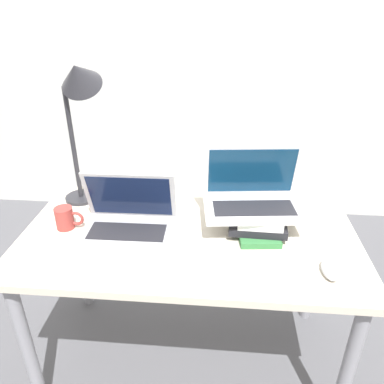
{
  "coord_description": "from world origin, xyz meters",
  "views": [
    {
      "loc": [
        0.12,
        -0.86,
        1.53
      ],
      "look_at": [
        0.01,
        0.36,
        0.88
      ],
      "focal_mm": 35.0,
      "sensor_mm": 36.0,
      "label": 1
    }
  ],
  "objects_px": {
    "laptop_left": "(129,220)",
    "book_stack": "(258,220)",
    "laptop_on_books": "(253,195)",
    "desk_lamp": "(78,94)",
    "mouse": "(330,270)",
    "wireless_keyboard": "(253,268)",
    "mug": "(66,218)"
  },
  "relations": [
    {
      "from": "laptop_left",
      "to": "book_stack",
      "type": "bearing_deg",
      "value": 5.67
    },
    {
      "from": "laptop_left",
      "to": "laptop_on_books",
      "type": "xyz_separation_m",
      "value": [
        0.48,
        0.08,
        0.09
      ]
    },
    {
      "from": "book_stack",
      "to": "desk_lamp",
      "type": "bearing_deg",
      "value": 168.33
    },
    {
      "from": "laptop_left",
      "to": "desk_lamp",
      "type": "relative_size",
      "value": 0.56
    },
    {
      "from": "laptop_left",
      "to": "mouse",
      "type": "xyz_separation_m",
      "value": [
        0.73,
        -0.2,
        -0.03
      ]
    },
    {
      "from": "mouse",
      "to": "book_stack",
      "type": "bearing_deg",
      "value": 131.71
    },
    {
      "from": "laptop_left",
      "to": "mouse",
      "type": "distance_m",
      "value": 0.76
    },
    {
      "from": "laptop_on_books",
      "to": "wireless_keyboard",
      "type": "xyz_separation_m",
      "value": [
        -0.01,
        -0.28,
        -0.13
      ]
    },
    {
      "from": "wireless_keyboard",
      "to": "mouse",
      "type": "height_order",
      "value": "mouse"
    },
    {
      "from": "mouse",
      "to": "mug",
      "type": "distance_m",
      "value": 1.0
    },
    {
      "from": "book_stack",
      "to": "laptop_on_books",
      "type": "bearing_deg",
      "value": 129.18
    },
    {
      "from": "mouse",
      "to": "mug",
      "type": "bearing_deg",
      "value": 168.75
    },
    {
      "from": "book_stack",
      "to": "mug",
      "type": "height_order",
      "value": "mug"
    },
    {
      "from": "laptop_left",
      "to": "wireless_keyboard",
      "type": "xyz_separation_m",
      "value": [
        0.47,
        -0.2,
        -0.04
      ]
    },
    {
      "from": "laptop_on_books",
      "to": "wireless_keyboard",
      "type": "relative_size",
      "value": 1.44
    },
    {
      "from": "mug",
      "to": "desk_lamp",
      "type": "relative_size",
      "value": 0.18
    },
    {
      "from": "laptop_left",
      "to": "wireless_keyboard",
      "type": "height_order",
      "value": "laptop_left"
    },
    {
      "from": "wireless_keyboard",
      "to": "desk_lamp",
      "type": "bearing_deg",
      "value": 149.61
    },
    {
      "from": "wireless_keyboard",
      "to": "mug",
      "type": "bearing_deg",
      "value": 164.76
    },
    {
      "from": "mouse",
      "to": "desk_lamp",
      "type": "distance_m",
      "value": 1.12
    },
    {
      "from": "laptop_left",
      "to": "laptop_on_books",
      "type": "height_order",
      "value": "laptop_on_books"
    },
    {
      "from": "wireless_keyboard",
      "to": "mouse",
      "type": "bearing_deg",
      "value": 0.63
    },
    {
      "from": "laptop_left",
      "to": "mouse",
      "type": "height_order",
      "value": "laptop_left"
    },
    {
      "from": "book_stack",
      "to": "mug",
      "type": "xyz_separation_m",
      "value": [
        -0.76,
        -0.06,
        0.0
      ]
    },
    {
      "from": "laptop_left",
      "to": "desk_lamp",
      "type": "bearing_deg",
      "value": 136.93
    },
    {
      "from": "laptop_on_books",
      "to": "desk_lamp",
      "type": "relative_size",
      "value": 0.62
    },
    {
      "from": "laptop_left",
      "to": "desk_lamp",
      "type": "xyz_separation_m",
      "value": [
        -0.21,
        0.2,
        0.44
      ]
    },
    {
      "from": "wireless_keyboard",
      "to": "desk_lamp",
      "type": "height_order",
      "value": "desk_lamp"
    },
    {
      "from": "laptop_left",
      "to": "desk_lamp",
      "type": "height_order",
      "value": "desk_lamp"
    },
    {
      "from": "laptop_on_books",
      "to": "mouse",
      "type": "distance_m",
      "value": 0.39
    },
    {
      "from": "mouse",
      "to": "mug",
      "type": "xyz_separation_m",
      "value": [
        -0.98,
        0.2,
        0.03
      ]
    },
    {
      "from": "laptop_on_books",
      "to": "laptop_left",
      "type": "bearing_deg",
      "value": -170.46
    }
  ]
}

